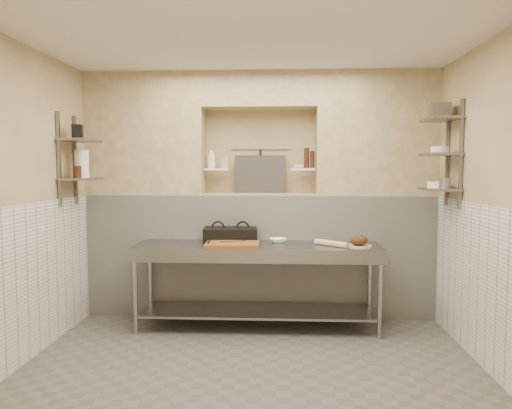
# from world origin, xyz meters

# --- Properties ---
(floor) EXTENTS (4.00, 3.90, 0.10)m
(floor) POSITION_xyz_m (0.00, 0.00, -0.05)
(floor) COLOR #504B47
(floor) RESTS_ON ground
(ceiling) EXTENTS (4.00, 3.90, 0.10)m
(ceiling) POSITION_xyz_m (0.00, 0.00, 2.85)
(ceiling) COLOR silver
(ceiling) RESTS_ON ground
(wall_left) EXTENTS (0.10, 3.90, 2.80)m
(wall_left) POSITION_xyz_m (-2.05, 0.00, 1.40)
(wall_left) COLOR tan
(wall_left) RESTS_ON ground
(wall_right) EXTENTS (0.10, 3.90, 2.80)m
(wall_right) POSITION_xyz_m (2.05, 0.00, 1.40)
(wall_right) COLOR tan
(wall_right) RESTS_ON ground
(wall_back) EXTENTS (4.00, 0.10, 2.80)m
(wall_back) POSITION_xyz_m (0.00, 2.00, 1.40)
(wall_back) COLOR tan
(wall_back) RESTS_ON ground
(wall_front) EXTENTS (4.00, 0.10, 2.80)m
(wall_front) POSITION_xyz_m (0.00, -2.00, 1.40)
(wall_front) COLOR tan
(wall_front) RESTS_ON ground
(backwall_lower) EXTENTS (4.00, 0.40, 1.40)m
(backwall_lower) POSITION_xyz_m (0.00, 1.75, 0.70)
(backwall_lower) COLOR silver
(backwall_lower) RESTS_ON floor
(alcove_sill) EXTENTS (1.30, 0.40, 0.02)m
(alcove_sill) POSITION_xyz_m (0.00, 1.75, 1.41)
(alcove_sill) COLOR tan
(alcove_sill) RESTS_ON backwall_lower
(backwall_pillar_left) EXTENTS (1.35, 0.40, 1.40)m
(backwall_pillar_left) POSITION_xyz_m (-1.33, 1.75, 2.10)
(backwall_pillar_left) COLOR tan
(backwall_pillar_left) RESTS_ON backwall_lower
(backwall_pillar_right) EXTENTS (1.35, 0.40, 1.40)m
(backwall_pillar_right) POSITION_xyz_m (1.33, 1.75, 2.10)
(backwall_pillar_right) COLOR tan
(backwall_pillar_right) RESTS_ON backwall_lower
(backwall_header) EXTENTS (1.30, 0.40, 0.40)m
(backwall_header) POSITION_xyz_m (0.00, 1.75, 2.60)
(backwall_header) COLOR tan
(backwall_header) RESTS_ON backwall_lower
(wainscot_left) EXTENTS (0.02, 3.90, 1.40)m
(wainscot_left) POSITION_xyz_m (-1.99, 0.00, 0.70)
(wainscot_left) COLOR silver
(wainscot_left) RESTS_ON floor
(wainscot_right) EXTENTS (0.02, 3.90, 1.40)m
(wainscot_right) POSITION_xyz_m (1.99, 0.00, 0.70)
(wainscot_right) COLOR silver
(wainscot_right) RESTS_ON floor
(alcove_shelf_left) EXTENTS (0.28, 0.16, 0.02)m
(alcove_shelf_left) POSITION_xyz_m (-0.50, 1.75, 1.70)
(alcove_shelf_left) COLOR white
(alcove_shelf_left) RESTS_ON backwall_lower
(alcove_shelf_right) EXTENTS (0.28, 0.16, 0.02)m
(alcove_shelf_right) POSITION_xyz_m (0.50, 1.75, 1.70)
(alcove_shelf_right) COLOR white
(alcove_shelf_right) RESTS_ON backwall_lower
(utensil_rail) EXTENTS (0.70, 0.02, 0.02)m
(utensil_rail) POSITION_xyz_m (0.00, 1.92, 1.95)
(utensil_rail) COLOR gray
(utensil_rail) RESTS_ON wall_back
(hanging_steel) EXTENTS (0.02, 0.02, 0.30)m
(hanging_steel) POSITION_xyz_m (0.00, 1.90, 1.78)
(hanging_steel) COLOR black
(hanging_steel) RESTS_ON utensil_rail
(splash_panel) EXTENTS (0.60, 0.08, 0.45)m
(splash_panel) POSITION_xyz_m (0.00, 1.85, 1.64)
(splash_panel) COLOR #383330
(splash_panel) RESTS_ON alcove_sill
(shelf_rail_left_a) EXTENTS (0.03, 0.03, 0.95)m
(shelf_rail_left_a) POSITION_xyz_m (-1.98, 1.25, 1.80)
(shelf_rail_left_a) COLOR slate
(shelf_rail_left_a) RESTS_ON wall_left
(shelf_rail_left_b) EXTENTS (0.03, 0.03, 0.95)m
(shelf_rail_left_b) POSITION_xyz_m (-1.98, 0.85, 1.80)
(shelf_rail_left_b) COLOR slate
(shelf_rail_left_b) RESTS_ON wall_left
(wall_shelf_left_lower) EXTENTS (0.30, 0.50, 0.02)m
(wall_shelf_left_lower) POSITION_xyz_m (-1.84, 1.05, 1.60)
(wall_shelf_left_lower) COLOR slate
(wall_shelf_left_lower) RESTS_ON wall_left
(wall_shelf_left_upper) EXTENTS (0.30, 0.50, 0.03)m
(wall_shelf_left_upper) POSITION_xyz_m (-1.84, 1.05, 2.00)
(wall_shelf_left_upper) COLOR slate
(wall_shelf_left_upper) RESTS_ON wall_left
(shelf_rail_right_a) EXTENTS (0.03, 0.03, 1.05)m
(shelf_rail_right_a) POSITION_xyz_m (1.98, 1.25, 1.85)
(shelf_rail_right_a) COLOR slate
(shelf_rail_right_a) RESTS_ON wall_right
(shelf_rail_right_b) EXTENTS (0.03, 0.03, 1.05)m
(shelf_rail_right_b) POSITION_xyz_m (1.98, 0.85, 1.85)
(shelf_rail_right_b) COLOR slate
(shelf_rail_right_b) RESTS_ON wall_right
(wall_shelf_right_lower) EXTENTS (0.30, 0.50, 0.02)m
(wall_shelf_right_lower) POSITION_xyz_m (1.84, 1.05, 1.50)
(wall_shelf_right_lower) COLOR slate
(wall_shelf_right_lower) RESTS_ON wall_right
(wall_shelf_right_mid) EXTENTS (0.30, 0.50, 0.02)m
(wall_shelf_right_mid) POSITION_xyz_m (1.84, 1.05, 1.85)
(wall_shelf_right_mid) COLOR slate
(wall_shelf_right_mid) RESTS_ON wall_right
(wall_shelf_right_upper) EXTENTS (0.30, 0.50, 0.03)m
(wall_shelf_right_upper) POSITION_xyz_m (1.84, 1.05, 2.20)
(wall_shelf_right_upper) COLOR slate
(wall_shelf_right_upper) RESTS_ON wall_right
(prep_table) EXTENTS (2.60, 0.70, 0.90)m
(prep_table) POSITION_xyz_m (0.00, 1.18, 0.64)
(prep_table) COLOR gray
(prep_table) RESTS_ON floor
(panini_press) EXTENTS (0.61, 0.47, 0.16)m
(panini_press) POSITION_xyz_m (-0.31, 1.40, 0.98)
(panini_press) COLOR black
(panini_press) RESTS_ON prep_table
(cutting_board) EXTENTS (0.56, 0.40, 0.05)m
(cutting_board) POSITION_xyz_m (-0.25, 0.99, 0.92)
(cutting_board) COLOR brown
(cutting_board) RESTS_ON prep_table
(knife_blade) EXTENTS (0.27, 0.15, 0.01)m
(knife_blade) POSITION_xyz_m (-0.24, 1.09, 0.95)
(knife_blade) COLOR gray
(knife_blade) RESTS_ON cutting_board
(tongs) EXTENTS (0.03, 0.23, 0.02)m
(tongs) POSITION_xyz_m (-0.49, 0.97, 0.96)
(tongs) COLOR gray
(tongs) RESTS_ON cutting_board
(mixing_bowl) EXTENTS (0.22, 0.22, 0.05)m
(mixing_bowl) POSITION_xyz_m (0.22, 1.37, 0.92)
(mixing_bowl) COLOR white
(mixing_bowl) RESTS_ON prep_table
(rolling_pin) EXTENTS (0.34, 0.31, 0.06)m
(rolling_pin) POSITION_xyz_m (0.78, 1.13, 0.93)
(rolling_pin) COLOR #CDB480
(rolling_pin) RESTS_ON prep_table
(bread_board) EXTENTS (0.28, 0.28, 0.02)m
(bread_board) POSITION_xyz_m (1.05, 1.11, 0.91)
(bread_board) COLOR #CDB480
(bread_board) RESTS_ON prep_table
(bread_loaf) EXTENTS (0.18, 0.18, 0.11)m
(bread_loaf) POSITION_xyz_m (1.05, 1.11, 0.97)
(bread_loaf) COLOR #4C2D19
(bread_loaf) RESTS_ON bread_board
(bottle_soap) EXTENTS (0.12, 0.12, 0.24)m
(bottle_soap) POSITION_xyz_m (-0.56, 1.74, 1.83)
(bottle_soap) COLOR white
(bottle_soap) RESTS_ON alcove_shelf_left
(jar_alcove) EXTENTS (0.08, 0.08, 0.12)m
(jar_alcove) POSITION_xyz_m (-0.40, 1.75, 1.77)
(jar_alcove) COLOR tan
(jar_alcove) RESTS_ON alcove_shelf_left
(bowl_alcove) EXTENTS (0.15, 0.15, 0.04)m
(bowl_alcove) POSITION_xyz_m (0.45, 1.74, 1.73)
(bowl_alcove) COLOR white
(bowl_alcove) RESTS_ON alcove_shelf_right
(condiment_a) EXTENTS (0.05, 0.05, 0.20)m
(condiment_a) POSITION_xyz_m (0.61, 1.76, 1.81)
(condiment_a) COLOR #34190E
(condiment_a) RESTS_ON alcove_shelf_right
(condiment_b) EXTENTS (0.06, 0.06, 0.23)m
(condiment_b) POSITION_xyz_m (0.54, 1.76, 1.83)
(condiment_b) COLOR #34190E
(condiment_b) RESTS_ON alcove_shelf_right
(condiment_c) EXTENTS (0.07, 0.07, 0.13)m
(condiment_c) POSITION_xyz_m (0.61, 1.78, 1.78)
(condiment_c) COLOR white
(condiment_c) RESTS_ON alcove_shelf_right
(jug_left) EXTENTS (0.14, 0.14, 0.29)m
(jug_left) POSITION_xyz_m (-1.84, 1.09, 1.76)
(jug_left) COLOR white
(jug_left) RESTS_ON wall_shelf_left_lower
(jar_left) EXTENTS (0.08, 0.08, 0.12)m
(jar_left) POSITION_xyz_m (-1.84, 0.97, 1.67)
(jar_left) COLOR #34190E
(jar_left) RESTS_ON wall_shelf_left_lower
(box_left_upper) EXTENTS (0.13, 0.13, 0.15)m
(box_left_upper) POSITION_xyz_m (-1.84, 1.00, 2.09)
(box_left_upper) COLOR black
(box_left_upper) RESTS_ON wall_shelf_left_upper
(bowl_right) EXTENTS (0.21, 0.21, 0.06)m
(bowl_right) POSITION_xyz_m (1.84, 1.09, 1.54)
(bowl_right) COLOR white
(bowl_right) RESTS_ON wall_shelf_right_lower
(canister_right) EXTENTS (0.11, 0.11, 0.11)m
(canister_right) POSITION_xyz_m (1.84, 0.88, 1.57)
(canister_right) COLOR gray
(canister_right) RESTS_ON wall_shelf_right_lower
(bowl_right_mid) EXTENTS (0.18, 0.18, 0.06)m
(bowl_right_mid) POSITION_xyz_m (1.84, 1.06, 1.89)
(bowl_right_mid) COLOR white
(bowl_right_mid) RESTS_ON wall_shelf_right_mid
(basket_right) EXTENTS (0.23, 0.26, 0.15)m
(basket_right) POSITION_xyz_m (1.84, 1.08, 2.29)
(basket_right) COLOR gray
(basket_right) RESTS_ON wall_shelf_right_upper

